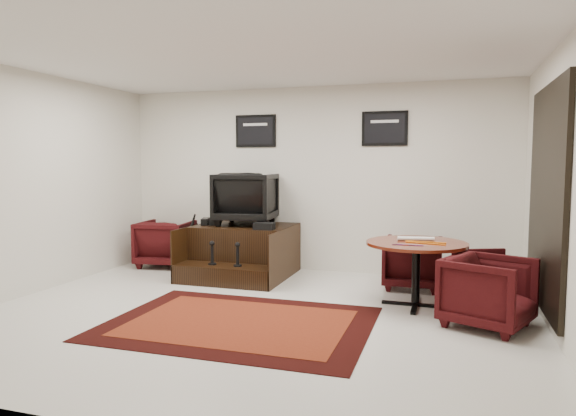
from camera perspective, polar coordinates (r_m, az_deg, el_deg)
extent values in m
plane|color=silver|center=(5.72, -4.00, -11.78)|extent=(6.00, 6.00, 0.00)
cube|color=silver|center=(7.86, 2.62, 3.19)|extent=(6.00, 0.02, 2.80)
cube|color=silver|center=(3.29, -20.25, 0.31)|extent=(6.00, 0.02, 2.80)
cube|color=silver|center=(7.15, -27.10, 2.46)|extent=(0.02, 5.00, 2.80)
cube|color=silver|center=(5.20, 28.43, 1.64)|extent=(0.02, 5.00, 2.80)
cube|color=white|center=(5.59, -4.18, 16.86)|extent=(6.00, 5.00, 0.02)
cube|color=black|center=(5.88, 26.81, 1.05)|extent=(0.05, 1.90, 2.30)
cube|color=black|center=(5.88, 26.71, 1.06)|extent=(0.02, 1.72, 2.12)
cube|color=black|center=(5.88, 26.76, 1.06)|extent=(0.03, 0.05, 2.12)
cube|color=black|center=(8.13, -3.61, 8.53)|extent=(0.66, 0.03, 0.50)
cube|color=black|center=(8.11, -3.66, 8.54)|extent=(0.58, 0.01, 0.42)
cube|color=silver|center=(8.11, -3.67, 9.25)|extent=(0.40, 0.00, 0.04)
cube|color=black|center=(7.64, 10.69, 8.68)|extent=(0.66, 0.03, 0.50)
cube|color=black|center=(7.63, 10.68, 8.69)|extent=(0.58, 0.01, 0.42)
cube|color=silver|center=(7.63, 10.68, 9.44)|extent=(0.40, 0.00, 0.04)
cube|color=black|center=(5.44, -5.45, -12.62)|extent=(2.68, 2.01, 0.01)
cube|color=#611D0D|center=(5.44, -5.45, -12.56)|extent=(2.20, 1.53, 0.01)
cube|color=black|center=(7.71, -4.78, -4.59)|extent=(1.41, 1.05, 0.73)
cube|color=black|center=(7.09, -7.02, -7.40)|extent=(1.41, 0.42, 0.26)
cube|color=black|center=(7.81, -10.15, -4.52)|extent=(0.02, 1.47, 0.73)
cube|color=black|center=(7.28, -0.27, -5.15)|extent=(0.02, 1.47, 0.73)
cylinder|color=black|center=(7.14, -8.42, -6.17)|extent=(0.11, 0.11, 0.02)
cylinder|color=black|center=(7.12, -8.43, -5.15)|extent=(0.04, 0.04, 0.24)
sphere|color=black|center=(7.09, -8.45, -3.91)|extent=(0.07, 0.07, 0.07)
cylinder|color=black|center=(6.99, -5.62, -6.39)|extent=(0.11, 0.11, 0.02)
cylinder|color=black|center=(6.96, -5.63, -5.34)|extent=(0.04, 0.04, 0.24)
sphere|color=black|center=(6.94, -5.64, -4.08)|extent=(0.07, 0.07, 0.07)
imported|color=black|center=(7.66, -4.68, 1.35)|extent=(0.92, 0.87, 0.86)
cube|color=black|center=(7.74, -9.16, -1.49)|extent=(0.18, 0.29, 0.10)
cube|color=black|center=(7.72, -8.28, -1.49)|extent=(0.18, 0.29, 0.10)
cube|color=black|center=(7.11, -2.66, -2.02)|extent=(0.29, 0.21, 0.10)
imported|color=black|center=(8.46, -13.42, -3.58)|extent=(0.87, 0.83, 0.81)
cylinder|color=#4E150B|center=(6.07, 14.09, -3.85)|extent=(1.14, 1.14, 0.04)
cylinder|color=black|center=(6.14, 14.02, -7.10)|extent=(0.09, 0.09, 0.67)
cube|color=black|center=(6.22, 13.95, -10.37)|extent=(0.77, 0.06, 0.03)
cube|color=black|center=(6.22, 13.95, -10.37)|extent=(0.06, 0.77, 0.03)
imported|color=black|center=(7.00, 13.71, -5.63)|extent=(0.73, 0.68, 0.75)
imported|color=black|center=(6.48, 21.65, -6.96)|extent=(0.84, 0.86, 0.69)
imported|color=black|center=(5.59, 21.37, -8.33)|extent=(0.97, 0.99, 0.79)
cylinder|color=silver|center=(6.16, 14.02, -3.33)|extent=(0.42, 0.13, 0.05)
cylinder|color=orange|center=(5.97, 15.02, -3.79)|extent=(0.44, 0.11, 0.01)
cylinder|color=orange|center=(6.07, 15.06, -3.65)|extent=(0.45, 0.04, 0.01)
cylinder|color=#4C1933|center=(5.82, 11.99, -3.97)|extent=(0.10, 0.03, 0.01)
cylinder|color=#4C1933|center=(5.82, 12.58, -3.99)|extent=(0.10, 0.03, 0.01)
cylinder|color=#4C1933|center=(5.81, 13.17, -4.01)|extent=(0.10, 0.03, 0.01)
cylinder|color=#4C1933|center=(5.81, 13.76, -4.03)|extent=(0.10, 0.03, 0.01)
cylinder|color=#4C1933|center=(5.80, 14.35, -4.05)|extent=(0.10, 0.03, 0.01)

